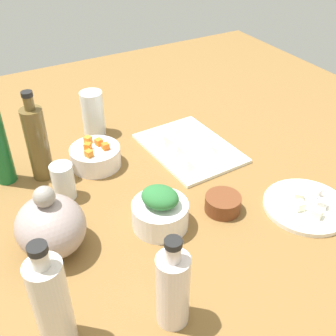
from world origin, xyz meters
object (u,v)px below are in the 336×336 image
object	(u,v)px
teapot	(50,225)
bottle_1	(173,288)
bowl_small_side	(223,203)
bowl_greens	(160,215)
drinking_glass_1	(63,181)
drinking_glass_0	(93,113)
cutting_board	(189,148)
bottle_2	(37,142)
bottle_0	(51,303)
bowl_carrots	(96,157)
plate_tofu	(306,206)

from	to	relation	value
teapot	bottle_1	xyz separation A→B (cm)	(-28.37, -13.89, 1.93)
bowl_small_side	bowl_greens	bearing A→B (deg)	80.01
bowl_greens	drinking_glass_1	size ratio (longest dim) A/B	1.37
drinking_glass_0	cutting_board	bearing A→B (deg)	-137.55
bottle_2	drinking_glass_1	xyz separation A→B (cm)	(-11.54, -2.37, -5.96)
cutting_board	bowl_small_side	size ratio (longest dim) A/B	3.46
bottle_0	bottle_1	xyz separation A→B (cm)	(-6.18, -19.66, -1.62)
bottle_2	bowl_small_side	bearing A→B (deg)	-135.92
cutting_board	drinking_glass_0	size ratio (longest dim) A/B	2.19
bottle_1	cutting_board	bearing A→B (deg)	-34.80
teapot	drinking_glass_0	xyz separation A→B (cm)	(42.17, -25.80, 0.37)
bowl_carrots	teapot	bearing A→B (deg)	142.03
bottle_1	bottle_2	distance (cm)	56.62
bottle_2	teapot	bearing A→B (deg)	169.13
bowl_small_side	bottle_0	world-z (taller)	bottle_0
bottle_2	bowl_carrots	bearing A→B (deg)	-99.34
drinking_glass_0	drinking_glass_1	distance (cm)	31.92
cutting_board	drinking_glass_0	world-z (taller)	drinking_glass_0
bowl_greens	bottle_0	xyz separation A→B (cm)	(-16.99, 29.60, 7.00)
bottle_0	drinking_glass_0	size ratio (longest dim) A/B	1.69
bowl_carrots	bowl_small_side	xyz separation A→B (cm)	(-33.18, -20.06, -0.82)
plate_tofu	drinking_glass_0	xyz separation A→B (cm)	(59.74, 32.38, 6.40)
drinking_glass_1	bottle_1	bearing A→B (deg)	-172.00
bowl_small_side	drinking_glass_1	world-z (taller)	drinking_glass_1
cutting_board	plate_tofu	distance (cm)	38.38
cutting_board	drinking_glass_1	size ratio (longest dim) A/B	3.18
bowl_small_side	bottle_2	bearing A→B (deg)	44.08
drinking_glass_1	bottle_0	bearing A→B (deg)	160.63
bowl_greens	bottle_0	world-z (taller)	bottle_0
bowl_small_side	teapot	bearing A→B (deg)	78.60
plate_tofu	bottle_0	world-z (taller)	bottle_0
bowl_carrots	teapot	distance (cm)	32.16
bottle_0	bottle_1	world-z (taller)	bottle_0
bottle_2	drinking_glass_0	world-z (taller)	bottle_2
teapot	drinking_glass_0	distance (cm)	49.44
bowl_small_side	drinking_glass_0	distance (cm)	52.30
plate_tofu	bottle_0	bearing A→B (deg)	94.13
plate_tofu	bowl_greens	world-z (taller)	bowl_greens
cutting_board	bowl_greens	xyz separation A→B (cm)	(-24.32, 23.06, 2.68)
teapot	bottle_1	distance (cm)	31.65
bowl_carrots	bottle_1	distance (cm)	54.16
bowl_carrots	bottle_1	size ratio (longest dim) A/B	0.69
teapot	drinking_glass_0	world-z (taller)	teapot
teapot	bottle_2	bearing A→B (deg)	-10.87
bowl_greens	teapot	bearing A→B (deg)	77.68
plate_tofu	drinking_glass_1	xyz separation A→B (cm)	(33.57, 50.52, 4.21)
cutting_board	bottle_1	bearing A→B (deg)	145.20
bottle_1	drinking_glass_1	size ratio (longest dim) A/B	2.12
bowl_carrots	drinking_glass_0	xyz separation A→B (cm)	(16.99, -6.15, 4.13)
bottle_0	drinking_glass_1	distance (cm)	40.84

